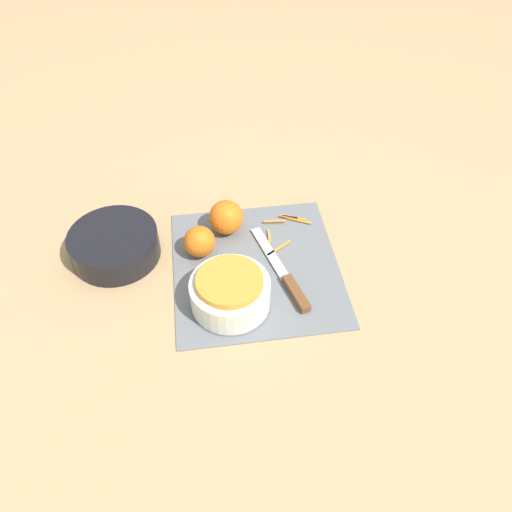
{
  "coord_description": "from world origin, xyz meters",
  "views": [
    {
      "loc": [
        -0.73,
        0.1,
        0.81
      ],
      "look_at": [
        0.0,
        0.0,
        0.04
      ],
      "focal_mm": 35.0,
      "sensor_mm": 36.0,
      "label": 1
    }
  ],
  "objects_px": {
    "bowl_speckled": "(230,292)",
    "bowl_dark": "(115,245)",
    "orange_left": "(226,217)",
    "knife": "(289,282)",
    "orange_right": "(200,242)"
  },
  "relations": [
    {
      "from": "bowl_speckled",
      "to": "bowl_dark",
      "type": "height_order",
      "value": "bowl_speckled"
    },
    {
      "from": "bowl_dark",
      "to": "orange_left",
      "type": "xyz_separation_m",
      "value": [
        0.04,
        -0.25,
        0.01
      ]
    },
    {
      "from": "knife",
      "to": "orange_right",
      "type": "bearing_deg",
      "value": 41.74
    },
    {
      "from": "bowl_speckled",
      "to": "knife",
      "type": "relative_size",
      "value": 0.62
    },
    {
      "from": "orange_left",
      "to": "orange_right",
      "type": "height_order",
      "value": "orange_left"
    },
    {
      "from": "bowl_speckled",
      "to": "orange_right",
      "type": "distance_m",
      "value": 0.16
    },
    {
      "from": "bowl_dark",
      "to": "knife",
      "type": "bearing_deg",
      "value": -111.36
    },
    {
      "from": "bowl_speckled",
      "to": "bowl_dark",
      "type": "bearing_deg",
      "value": 53.38
    },
    {
      "from": "bowl_speckled",
      "to": "orange_left",
      "type": "height_order",
      "value": "orange_left"
    },
    {
      "from": "bowl_dark",
      "to": "orange_right",
      "type": "bearing_deg",
      "value": -97.72
    },
    {
      "from": "bowl_dark",
      "to": "knife",
      "type": "xyz_separation_m",
      "value": [
        -0.14,
        -0.36,
        -0.02
      ]
    },
    {
      "from": "orange_right",
      "to": "bowl_dark",
      "type": "bearing_deg",
      "value": 82.28
    },
    {
      "from": "bowl_speckled",
      "to": "bowl_dark",
      "type": "xyz_separation_m",
      "value": [
        0.18,
        0.24,
        -0.01
      ]
    },
    {
      "from": "bowl_speckled",
      "to": "orange_right",
      "type": "height_order",
      "value": "bowl_speckled"
    },
    {
      "from": "bowl_dark",
      "to": "orange_right",
      "type": "xyz_separation_m",
      "value": [
        -0.03,
        -0.19,
        0.01
      ]
    }
  ]
}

